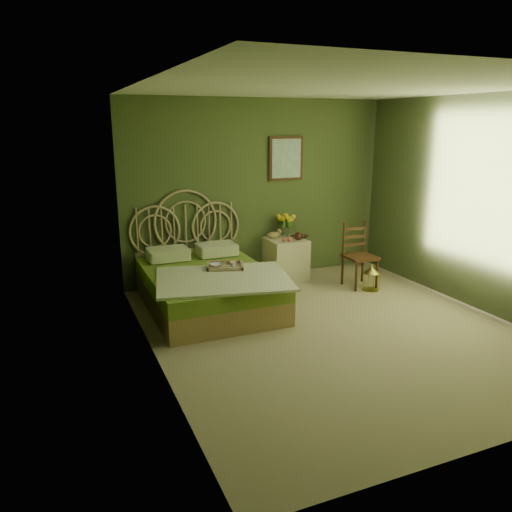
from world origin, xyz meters
name	(u,v)px	position (x,y,z in m)	size (l,w,h in m)	color
floor	(335,330)	(0.00, 0.00, 0.00)	(4.50, 4.50, 0.00)	tan
ceiling	(346,87)	(0.00, 0.00, 2.60)	(4.50, 4.50, 0.00)	silver
wall_back	(258,190)	(0.00, 2.25, 1.30)	(4.00, 4.00, 0.00)	#4E5A2F
wall_left	(151,231)	(-2.00, 0.00, 1.30)	(4.50, 4.50, 0.00)	#4E5A2F
wall_right	(482,204)	(2.00, 0.00, 1.30)	(4.50, 4.50, 0.00)	#4E5A2F
wall_art	(286,158)	(0.44, 2.22, 1.75)	(0.54, 0.04, 0.64)	#3B2110
bed	(207,284)	(-1.10, 1.28, 0.30)	(1.73, 2.19, 1.35)	tan
nightstand	(286,254)	(0.35, 1.99, 0.36)	(0.54, 0.54, 1.03)	beige
chair	(358,251)	(1.13, 1.29, 0.50)	(0.40, 0.40, 0.91)	#3B2110
birdcage	(371,279)	(1.19, 1.01, 0.16)	(0.22, 0.22, 0.34)	gold
book_lower	(296,237)	(0.52, 2.00, 0.61)	(0.17, 0.23, 0.02)	#381E0F
book_upper	(296,236)	(0.52, 2.00, 0.63)	(0.16, 0.22, 0.02)	#472819
cereal_bowl	(216,265)	(-0.99, 1.24, 0.54)	(0.15, 0.15, 0.04)	white
coffee_cup	(233,265)	(-0.81, 1.13, 0.56)	(0.07, 0.07, 0.07)	white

